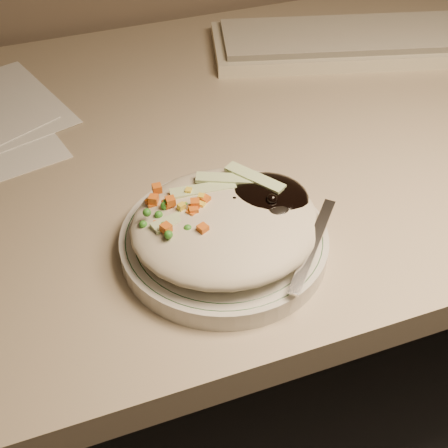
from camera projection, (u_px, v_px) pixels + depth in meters
name	position (u px, v px, depth m)	size (l,w,h in m)	color
desk	(228.00, 241.00, 0.95)	(1.40, 0.70, 0.74)	tan
plate	(224.00, 242.00, 0.65)	(0.21, 0.21, 0.02)	silver
plate_rim	(224.00, 236.00, 0.64)	(0.20, 0.20, 0.00)	#144723
meal	(228.00, 219.00, 0.62)	(0.21, 0.19, 0.05)	beige
keyboard	(348.00, 41.00, 0.97)	(0.44, 0.25, 0.03)	beige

